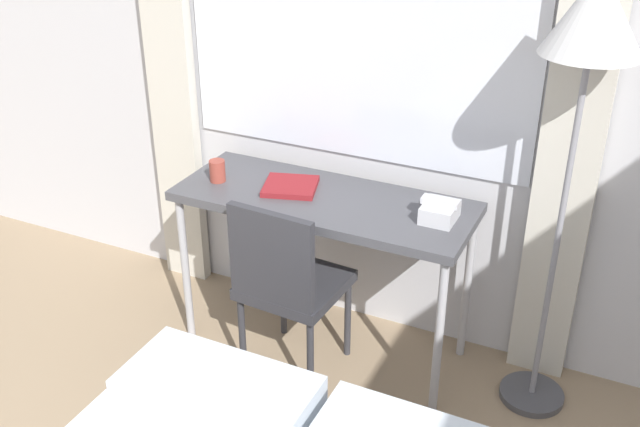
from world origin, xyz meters
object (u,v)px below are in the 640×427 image
Objects in this scene: desk_chair at (287,279)px; telephone at (440,211)px; desk at (324,212)px; standing_lamp at (590,46)px; book at (290,186)px; mug at (217,171)px.

telephone reaches higher than desk_chair.
desk is 0.72× the size of standing_lamp.
desk is at bearing -4.18° from book.
book is at bearing 116.78° from desk_chair.
standing_lamp is (0.96, 0.05, 0.82)m from desk.
standing_lamp is at bearing 4.16° from telephone.
telephone reaches higher than book.
mug is at bearing -176.15° from telephone.
mug reaches higher than desk.
desk_chair reaches higher than book.
desk is at bearing -178.44° from telephone.
desk_chair is at bearing -155.12° from telephone.
book reaches higher than desk.
desk is 13.19× the size of mug.
standing_lamp reaches higher than telephone.
standing_lamp reaches higher than mug.
desk_chair is 1.48m from standing_lamp.
mug is at bearing 159.93° from desk_chair.
desk_chair is 5.36× the size of telephone.
mug is (-0.99, -0.07, 0.01)m from telephone.
standing_lamp reaches higher than desk_chair.
telephone is (-0.46, -0.03, -0.71)m from standing_lamp.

